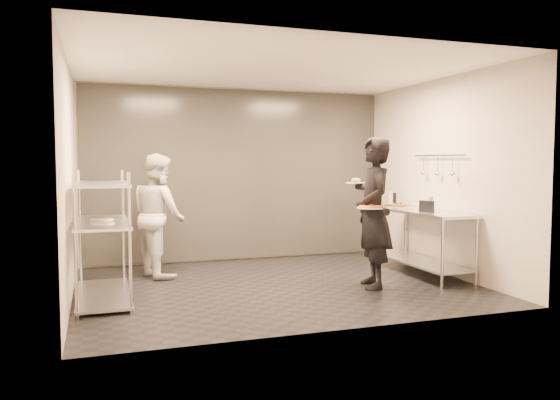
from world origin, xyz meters
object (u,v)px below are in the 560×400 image
object	(u,v)px
waiter	(374,213)
pizza_plate_near	(371,207)
bottle_dark	(394,199)
salad_plate	(356,181)
chef	(158,215)
bottle_green	(391,198)
bottle_clear	(431,204)
pizza_plate_far	(395,205)
pass_rack	(102,234)
pos_monitor	(427,206)
prep_counter	(422,231)

from	to	relation	value
waiter	pizza_plate_near	world-z (taller)	waiter
waiter	bottle_dark	distance (m)	1.67
salad_plate	chef	bearing A→B (deg)	151.89
bottle_green	bottle_clear	bearing A→B (deg)	-86.36
pizza_plate_far	bottle_dark	bearing A→B (deg)	60.02
pass_rack	bottle_green	size ratio (longest dim) A/B	6.58
pos_monitor	bottle_dark	distance (m)	1.09
pass_rack	prep_counter	world-z (taller)	pass_rack
prep_counter	pizza_plate_far	size ratio (longest dim) A/B	5.77
pizza_plate_near	chef	bearing A→B (deg)	143.79
prep_counter	pizza_plate_near	distance (m)	1.41
pizza_plate_far	bottle_clear	size ratio (longest dim) A/B	1.47
bottle_green	bottle_dark	world-z (taller)	bottle_green
bottle_green	prep_counter	bearing A→B (deg)	-84.72
chef	pizza_plate_near	distance (m)	2.98
chef	bottle_clear	distance (m)	3.80
bottle_clear	pos_monitor	bearing A→B (deg)	-148.75
pass_rack	bottle_clear	bearing A→B (deg)	-2.82
prep_counter	bottle_green	size ratio (longest dim) A/B	7.40
pos_monitor	chef	bearing A→B (deg)	138.47
chef	bottle_dark	size ratio (longest dim) A/B	8.24
pass_rack	bottle_dark	bearing A→B (deg)	10.46
pizza_plate_near	bottle_green	xyz separation A→B (m)	(1.10, 1.42, -0.01)
chef	waiter	bearing A→B (deg)	-139.66
waiter	pizza_plate_far	xyz separation A→B (m)	(0.18, -0.23, 0.11)
pizza_plate_far	bottle_green	size ratio (longest dim) A/B	1.28
pass_rack	pizza_plate_near	size ratio (longest dim) A/B	4.58
bottle_clear	prep_counter	bearing A→B (deg)	87.80
pass_rack	waiter	xyz separation A→B (m)	(3.29, -0.49, 0.19)
pass_rack	pos_monitor	xyz separation A→B (m)	(4.21, -0.28, 0.23)
chef	pizza_plate_far	distance (m)	3.27
chef	pos_monitor	size ratio (longest dim) A/B	7.71
chef	pos_monitor	bearing A→B (deg)	-129.27
salad_plate	pizza_plate_far	bearing A→B (deg)	-62.15
bottle_green	bottle_dark	xyz separation A→B (m)	(0.09, 0.04, -0.02)
bottle_green	salad_plate	bearing A→B (deg)	-138.35
prep_counter	bottle_dark	distance (m)	0.89
prep_counter	pos_monitor	size ratio (longest dim) A/B	8.05
pizza_plate_far	salad_plate	size ratio (longest dim) A/B	1.18
pizza_plate_far	salad_plate	world-z (taller)	salad_plate
pizza_plate_near	waiter	bearing A→B (deg)	51.89
pass_rack	pizza_plate_near	distance (m)	3.24
pass_rack	bottle_dark	xyz separation A→B (m)	(4.35, 0.80, 0.26)
pizza_plate_near	pizza_plate_far	distance (m)	0.31
bottle_dark	bottle_green	bearing A→B (deg)	-156.92
bottle_dark	pass_rack	bearing A→B (deg)	-169.54
chef	bottle_green	distance (m)	3.52
waiter	pizza_plate_far	size ratio (longest dim) A/B	6.16
pos_monitor	pizza_plate_far	bearing A→B (deg)	-168.87
prep_counter	pizza_plate_far	distance (m)	1.21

